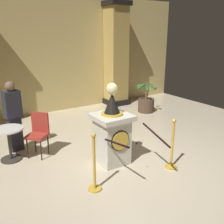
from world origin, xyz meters
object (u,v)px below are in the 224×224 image
object	(u,v)px
bystander_guest	(13,115)
cafe_table	(9,140)
pedestal_clock	(112,133)
potted_palm_right	(146,102)
stanchion_far	(172,151)
cafe_chair_red	(39,131)
stanchion_near	(94,170)

from	to	relation	value
bystander_guest	cafe_table	size ratio (longest dim) A/B	2.26
pedestal_clock	potted_palm_right	size ratio (longest dim) A/B	1.56
stanchion_far	potted_palm_right	xyz separation A→B (m)	(2.07, 3.24, -0.04)
stanchion_far	bystander_guest	distance (m)	3.52
bystander_guest	cafe_chair_red	distance (m)	0.71
cafe_table	cafe_chair_red	bearing A→B (deg)	-9.25
stanchion_far	cafe_chair_red	xyz separation A→B (m)	(-2.03, 2.00, 0.21)
cafe_chair_red	potted_palm_right	bearing A→B (deg)	16.89
stanchion_near	potted_palm_right	bearing A→B (deg)	39.51
potted_palm_right	cafe_table	distance (m)	4.84
pedestal_clock	cafe_table	size ratio (longest dim) A/B	2.36
cafe_table	pedestal_clock	bearing A→B (deg)	-35.63
stanchion_far	stanchion_near	bearing A→B (deg)	174.56
bystander_guest	potted_palm_right	bearing A→B (deg)	9.11
potted_palm_right	stanchion_far	bearing A→B (deg)	-122.52
stanchion_near	potted_palm_right	xyz separation A→B (m)	(3.74, 3.09, -0.05)
pedestal_clock	bystander_guest	world-z (taller)	pedestal_clock
bystander_guest	stanchion_near	bearing A→B (deg)	-72.80
stanchion_near	pedestal_clock	bearing A→B (deg)	40.31
stanchion_far	potted_palm_right	bearing A→B (deg)	57.48
stanchion_far	potted_palm_right	distance (m)	3.85
cafe_chair_red	bystander_guest	bearing A→B (deg)	125.88
cafe_table	stanchion_near	bearing A→B (deg)	-63.72
pedestal_clock	cafe_table	world-z (taller)	pedestal_clock
stanchion_far	cafe_chair_red	size ratio (longest dim) A/B	1.08
pedestal_clock	stanchion_far	size ratio (longest dim) A/B	1.63
cafe_chair_red	stanchion_far	bearing A→B (deg)	-44.65
potted_palm_right	cafe_table	xyz separation A→B (m)	(-4.70, -1.14, 0.13)
potted_palm_right	cafe_table	world-z (taller)	potted_palm_right
stanchion_far	cafe_table	world-z (taller)	stanchion_far
bystander_guest	cafe_table	distance (m)	0.62
stanchion_near	cafe_table	bearing A→B (deg)	116.28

